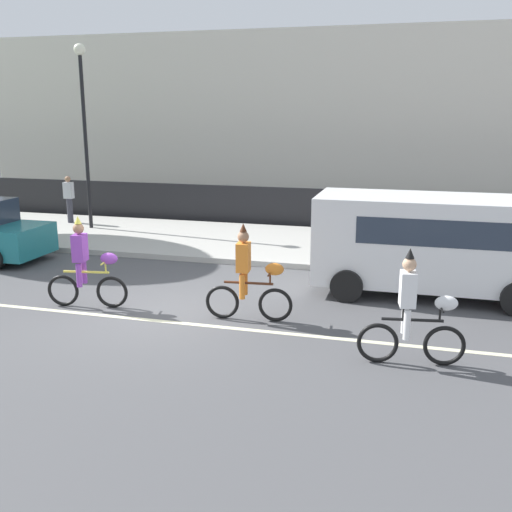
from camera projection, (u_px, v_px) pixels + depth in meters
The scene contains 11 objects.
ground_plane at pixel (160, 312), 12.16m from camera, with size 80.00×80.00×0.00m, color #4C4C4F.
road_centre_line at pixel (149, 320), 11.69m from camera, with size 36.00×0.14×0.01m, color beige.
sidewalk_curb at pixel (248, 242), 18.23m from camera, with size 60.00×5.00×0.15m, color #ADAAA3.
fence_line at pixel (272, 207), 20.79m from camera, with size 40.00×0.08×1.40m, color black.
building_backdrop at pixel (303, 118), 28.31m from camera, with size 28.00×8.00×7.17m, color beige.
parade_cyclist_purple at pixel (87, 268), 12.29m from camera, with size 1.71×0.53×1.92m.
parade_cyclist_orange at pixel (249, 278), 11.51m from camera, with size 1.72×0.50×1.92m.
parade_cyclist_zebra at pixel (414, 314), 9.49m from camera, with size 1.71×0.52×1.92m.
parked_van_white at pixel (436, 238), 13.00m from camera, with size 5.00×2.22×2.18m.
street_lamp_post at pixel (84, 110), 19.14m from camera, with size 0.36×0.36×5.86m.
pedestrian_onlooker at pixel (69, 198), 20.75m from camera, with size 0.32×0.20×1.62m.
Camera 1 is at (4.95, -10.60, 4.01)m, focal length 42.00 mm.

